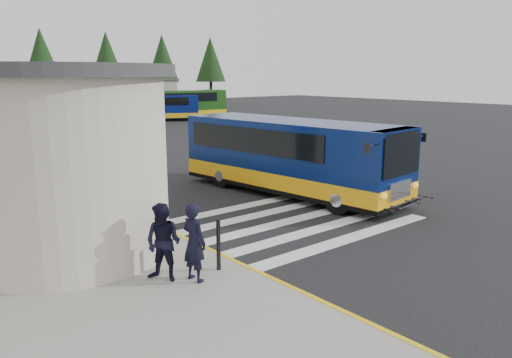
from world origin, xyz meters
TOP-DOWN VIEW (x-y plane):
  - ground at (0.00, 0.00)m, footprint 140.00×140.00m
  - curb_strip at (-4.05, 4.00)m, footprint 0.12×34.00m
  - crosswalk at (-0.50, -0.80)m, footprint 8.00×5.35m
  - depot_building at (6.00, 42.00)m, footprint 26.40×8.40m
  - tree_line at (6.29, 50.00)m, footprint 58.40×4.40m
  - transit_bus at (2.45, 2.00)m, footprint 4.20×10.61m
  - pedestrian_a at (-5.46, -3.14)m, footprint 0.53×0.72m
  - pedestrian_b at (-5.98, -2.70)m, footprint 1.02×1.09m
  - bollard at (-4.68, -2.97)m, footprint 0.10×0.10m
  - far_bus_a at (13.85, 33.96)m, footprint 8.78×6.27m
  - far_bus_b at (16.50, 33.83)m, footprint 10.39×4.20m

SIDE VIEW (x-z plane):
  - ground at x=0.00m, z-range 0.00..0.00m
  - crosswalk at x=-0.50m, z-range 0.00..0.01m
  - curb_strip at x=-4.05m, z-range 0.00..0.16m
  - bollard at x=-4.68m, z-range 0.15..1.41m
  - pedestrian_b at x=-5.98m, z-range 0.15..1.93m
  - pedestrian_a at x=-5.46m, z-range 0.15..1.95m
  - transit_bus at x=2.45m, z-range -0.06..2.87m
  - far_bus_a at x=13.85m, z-range 0.34..2.57m
  - far_bus_b at x=16.50m, z-range 0.39..3.00m
  - depot_building at x=6.00m, z-range 0.01..4.21m
  - tree_line at x=6.29m, z-range 1.77..11.77m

